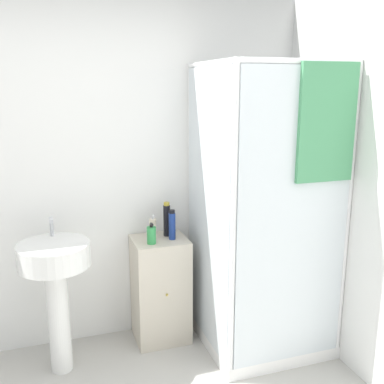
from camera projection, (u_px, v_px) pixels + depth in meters
name	position (u px, v px, depth m)	size (l,w,h in m)	color
wall_back	(76.00, 176.00, 3.17)	(6.40, 0.06, 2.50)	white
shower_enclosure	(260.00, 270.00, 3.19)	(0.85, 0.88, 2.03)	white
vanity_cabinet	(161.00, 289.00, 3.34)	(0.39, 0.37, 0.79)	beige
sink	(56.00, 276.00, 2.89)	(0.46, 0.46, 1.03)	white
soap_dispenser	(151.00, 235.00, 3.14)	(0.06, 0.07, 0.15)	green
shampoo_bottle_tall_black	(167.00, 220.00, 3.29)	(0.05, 0.05, 0.26)	black
shampoo_bottle_blue	(172.00, 225.00, 3.23)	(0.05, 0.05, 0.22)	navy
lotion_bottle_white	(153.00, 228.00, 3.26)	(0.05, 0.05, 0.17)	beige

